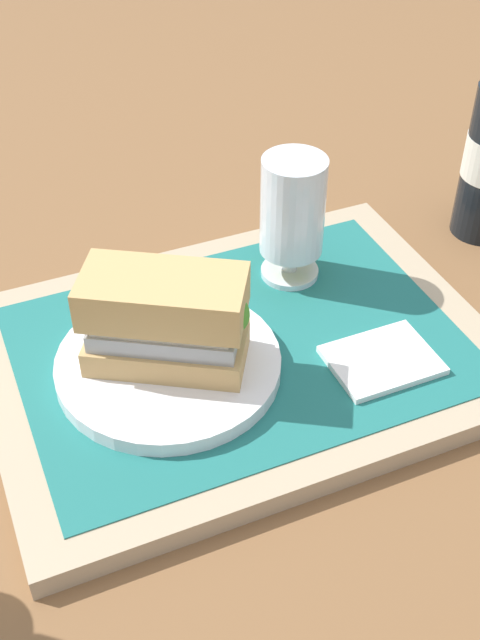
# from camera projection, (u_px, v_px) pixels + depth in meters

# --- Properties ---
(ground_plane) EXTENTS (3.00, 3.00, 0.00)m
(ground_plane) POSITION_uv_depth(u_px,v_px,m) (240.00, 362.00, 0.72)
(ground_plane) COLOR brown
(tray) EXTENTS (0.44, 0.32, 0.02)m
(tray) POSITION_uv_depth(u_px,v_px,m) (240.00, 354.00, 0.71)
(tray) COLOR tan
(tray) RESTS_ON ground_plane
(placemat) EXTENTS (0.38, 0.27, 0.00)m
(placemat) POSITION_uv_depth(u_px,v_px,m) (240.00, 345.00, 0.71)
(placemat) COLOR #1E6B66
(placemat) RESTS_ON tray
(plate) EXTENTS (0.19, 0.19, 0.01)m
(plate) POSITION_uv_depth(u_px,v_px,m) (168.00, 364.00, 0.68)
(plate) COLOR white
(plate) RESTS_ON placemat
(sandwich) EXTENTS (0.14, 0.12, 0.08)m
(sandwich) POSITION_uv_depth(u_px,v_px,m) (169.00, 320.00, 0.65)
(sandwich) COLOR tan
(sandwich) RESTS_ON plate
(beer_glass) EXTENTS (0.06, 0.06, 0.12)m
(beer_glass) POSITION_uv_depth(u_px,v_px,m) (292.00, 216.00, 0.74)
(beer_glass) COLOR silver
(beer_glass) RESTS_ON placemat
(napkin_folded) EXTENTS (0.09, 0.07, 0.01)m
(napkin_folded) POSITION_uv_depth(u_px,v_px,m) (382.00, 360.00, 0.69)
(napkin_folded) COLOR white
(napkin_folded) RESTS_ON placemat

